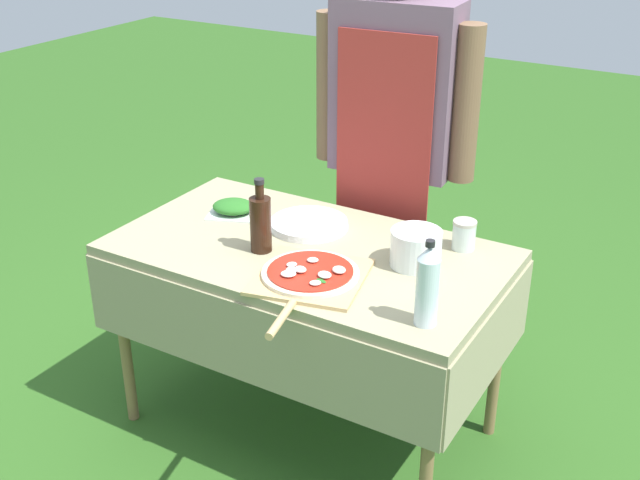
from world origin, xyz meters
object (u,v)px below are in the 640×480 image
object	(u,v)px
person_cook	(393,131)
herb_container	(233,207)
pizza_on_peel	(309,276)
plate_stack	(309,224)
prep_table	(308,270)
water_bottle	(427,285)
sauce_jar	(464,236)
mixing_tub	(416,248)
oil_bottle	(261,223)

from	to	relation	value
person_cook	herb_container	xyz separation A→B (m)	(-0.41, -0.45, -0.23)
pizza_on_peel	plate_stack	size ratio (longest dim) A/B	1.98
herb_container	prep_table	bearing A→B (deg)	-14.63
person_cook	water_bottle	size ratio (longest dim) A/B	6.51
sauce_jar	person_cook	bearing A→B (deg)	144.18
water_bottle	mixing_tub	xyz separation A→B (m)	(-0.17, 0.31, -0.06)
water_bottle	oil_bottle	bearing A→B (deg)	167.42
pizza_on_peel	mixing_tub	distance (m)	0.35
pizza_on_peel	sauce_jar	size ratio (longest dim) A/B	5.50
person_cook	oil_bottle	bearing A→B (deg)	71.98
pizza_on_peel	person_cook	bearing A→B (deg)	83.62
oil_bottle	sauce_jar	bearing A→B (deg)	31.68
prep_table	mixing_tub	world-z (taller)	mixing_tub
prep_table	oil_bottle	world-z (taller)	oil_bottle
pizza_on_peel	plate_stack	bearing A→B (deg)	108.64
water_bottle	prep_table	bearing A→B (deg)	155.73
mixing_tub	sauce_jar	bearing A→B (deg)	64.53
water_bottle	person_cook	bearing A→B (deg)	121.88
prep_table	herb_container	xyz separation A→B (m)	(-0.38, 0.10, 0.11)
prep_table	mixing_tub	size ratio (longest dim) A/B	8.06
person_cook	plate_stack	bearing A→B (deg)	70.04
sauce_jar	pizza_on_peel	bearing A→B (deg)	-126.12
water_bottle	herb_container	size ratio (longest dim) A/B	1.18
herb_container	mixing_tub	world-z (taller)	mixing_tub
mixing_tub	plate_stack	bearing A→B (deg)	171.07
pizza_on_peel	mixing_tub	world-z (taller)	mixing_tub
water_bottle	sauce_jar	distance (m)	0.51
water_bottle	pizza_on_peel	bearing A→B (deg)	173.04
prep_table	herb_container	bearing A→B (deg)	165.37
pizza_on_peel	oil_bottle	size ratio (longest dim) A/B	2.17
person_cook	water_bottle	distance (m)	0.94
herb_container	oil_bottle	bearing A→B (deg)	-37.00
oil_bottle	sauce_jar	size ratio (longest dim) A/B	2.53
pizza_on_peel	oil_bottle	xyz separation A→B (m)	(-0.24, 0.10, 0.09)
person_cook	pizza_on_peel	size ratio (longest dim) A/B	3.06
oil_bottle	pizza_on_peel	bearing A→B (deg)	-21.44
sauce_jar	plate_stack	bearing A→B (deg)	-167.34
herb_container	plate_stack	world-z (taller)	herb_container
prep_table	plate_stack	world-z (taller)	plate_stack
water_bottle	plate_stack	world-z (taller)	water_bottle
person_cook	sauce_jar	bearing A→B (deg)	139.93
oil_bottle	sauce_jar	world-z (taller)	oil_bottle
oil_bottle	herb_container	world-z (taller)	oil_bottle
herb_container	sauce_jar	xyz separation A→B (m)	(0.82, 0.16, 0.02)
mixing_tub	pizza_on_peel	bearing A→B (deg)	-132.39
prep_table	sauce_jar	distance (m)	0.53
oil_bottle	herb_container	bearing A→B (deg)	143.00
person_cook	herb_container	distance (m)	0.66
pizza_on_peel	herb_container	distance (m)	0.57
pizza_on_peel	mixing_tub	bearing A→B (deg)	34.75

